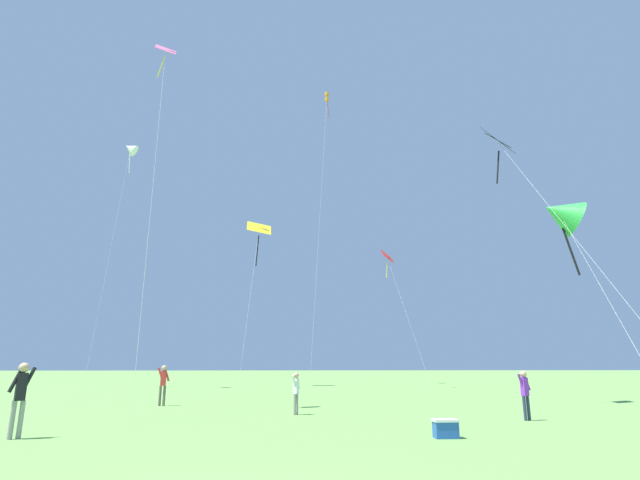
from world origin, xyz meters
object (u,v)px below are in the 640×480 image
object	(u,v)px
person_child_small	(296,389)
picnic_cooler	(446,428)
kite_orange_box	(326,105)
person_in_blue_jacket	(20,392)
kite_yellow_diamond	(258,236)
person_far_back	(525,390)
kite_white_distant	(130,149)
kite_black_large	(500,149)
kite_red_high	(388,261)
kite_green_small	(561,214)
person_foreground_watcher	(163,381)
kite_pink_low	(163,71)

from	to	relation	value
person_child_small	picnic_cooler	size ratio (longest dim) A/B	2.44
kite_orange_box	person_in_blue_jacket	bearing A→B (deg)	-111.42
kite_yellow_diamond	person_child_small	world-z (taller)	kite_yellow_diamond
kite_yellow_diamond	person_far_back	distance (m)	32.38
kite_yellow_diamond	kite_white_distant	bearing A→B (deg)	-159.12
kite_black_large	person_far_back	xyz separation A→B (m)	(-3.10, -6.31, -11.58)
person_far_back	person_child_small	bearing A→B (deg)	161.35
kite_red_high	picnic_cooler	world-z (taller)	kite_red_high
person_child_small	kite_green_small	bearing A→B (deg)	17.09
person_in_blue_jacket	person_foreground_watcher	world-z (taller)	person_in_blue_jacket
kite_pink_low	person_far_back	xyz separation A→B (m)	(13.50, -3.90, -13.71)
kite_orange_box	kite_yellow_diamond	world-z (taller)	kite_orange_box
kite_black_large	kite_green_small	world-z (taller)	kite_black_large
kite_orange_box	kite_yellow_diamond	bearing A→B (deg)	134.35
kite_orange_box	kite_yellow_diamond	distance (m)	13.31
kite_pink_low	person_foreground_watcher	world-z (taller)	kite_pink_low
kite_orange_box	person_in_blue_jacket	distance (m)	35.22
kite_yellow_diamond	kite_orange_box	bearing A→B (deg)	-45.65
kite_green_small	person_foreground_watcher	world-z (taller)	kite_green_small
kite_red_high	person_foreground_watcher	world-z (taller)	kite_red_high
kite_yellow_diamond	kite_green_small	bearing A→B (deg)	-52.59
kite_orange_box	person_far_back	xyz separation A→B (m)	(4.42, -22.08, -22.80)
kite_orange_box	kite_white_distant	xyz separation A→B (m)	(-16.85, 1.79, -3.88)
kite_white_distant	kite_red_high	distance (m)	27.29
kite_orange_box	kite_white_distant	world-z (taller)	kite_orange_box
picnic_cooler	kite_orange_box	bearing A→B (deg)	91.17
kite_white_distant	kite_green_small	bearing A→B (deg)	-32.18
person_foreground_watcher	picnic_cooler	bearing A→B (deg)	-48.99
person_far_back	picnic_cooler	bearing A→B (deg)	-136.83
kite_red_high	picnic_cooler	size ratio (longest dim) A/B	23.04
kite_red_high	person_far_back	distance (m)	35.74
kite_red_high	person_child_small	bearing A→B (deg)	-108.51
kite_yellow_diamond	person_foreground_watcher	size ratio (longest dim) A/B	8.65
kite_red_high	kite_black_large	bearing A→B (deg)	-89.95
kite_yellow_diamond	person_in_blue_jacket	world-z (taller)	kite_yellow_diamond
kite_red_high	kite_yellow_diamond	size ratio (longest dim) A/B	0.92
person_foreground_watcher	person_far_back	distance (m)	14.86
kite_green_small	person_in_blue_jacket	xyz separation A→B (m)	(-20.39, -9.65, -8.14)
kite_red_high	kite_white_distant	bearing A→B (deg)	-158.02
person_child_small	kite_orange_box	bearing A→B (deg)	81.45
kite_yellow_diamond	kite_black_large	size ratio (longest dim) A/B	1.08
kite_orange_box	kite_pink_low	size ratio (longest dim) A/B	1.54
kite_orange_box	person_child_small	bearing A→B (deg)	-98.55
person_foreground_watcher	picnic_cooler	world-z (taller)	person_foreground_watcher
person_foreground_watcher	person_far_back	bearing A→B (deg)	-27.92
kite_yellow_diamond	person_child_small	bearing A→B (deg)	-83.51
kite_orange_box	person_foreground_watcher	size ratio (longest dim) A/B	14.53
kite_white_distant	person_child_small	xyz separation A→B (m)	(13.91, -21.38, -18.96)
person_foreground_watcher	kite_red_high	bearing A→B (deg)	58.78
person_in_blue_jacket	picnic_cooler	xyz separation A→B (m)	(10.37, -0.64, -0.84)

